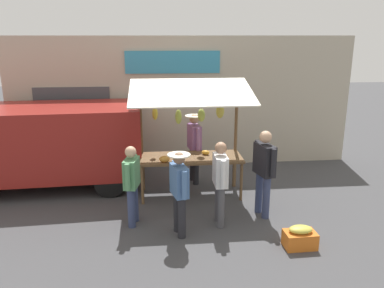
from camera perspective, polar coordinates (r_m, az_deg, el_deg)
ground_plane at (r=8.62m, az=-0.19°, el=-7.48°), size 40.00×40.00×0.00m
street_backdrop at (r=10.25m, az=-1.68°, el=6.19°), size 9.00×0.30×3.40m
market_stall at (r=8.15m, az=-0.20°, el=2.62°), size 2.50×1.46×2.50m
vendor_with_sunhat at (r=9.01m, az=0.34°, el=0.22°), size 0.43×0.70×1.67m
shopper_with_shopping_bag at (r=7.02m, az=4.18°, el=-5.04°), size 0.22×0.68×1.59m
shopper_with_ponytail at (r=6.66m, az=-1.90°, el=-6.50°), size 0.39×0.65×1.52m
shopper_in_grey_tee at (r=7.11m, az=-8.88°, el=-5.40°), size 0.30×0.65×1.51m
shopper_in_striped_shirt at (r=7.46m, az=10.60°, el=-3.37°), size 0.34×0.70×1.70m
parked_van at (r=9.38m, az=-22.19°, el=0.51°), size 4.49×2.09×1.88m
produce_crate_near at (r=6.81m, az=15.68°, el=-13.17°), size 0.53×0.35×0.38m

